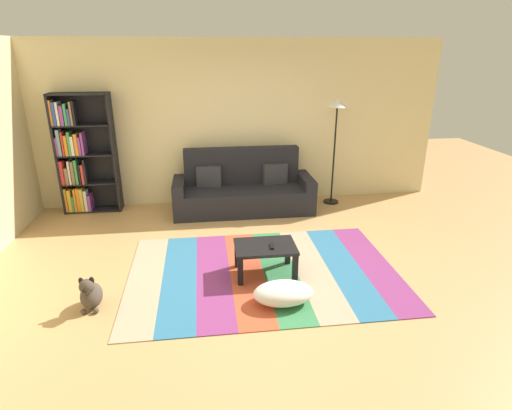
% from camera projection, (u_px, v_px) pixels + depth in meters
% --- Properties ---
extents(ground_plane, '(14.00, 14.00, 0.00)m').
position_uv_depth(ground_plane, '(261.00, 269.00, 5.10)').
color(ground_plane, tan).
extents(back_wall, '(6.80, 0.10, 2.70)m').
position_uv_depth(back_wall, '(240.00, 123.00, 6.98)').
color(back_wall, beige).
rests_on(back_wall, ground_plane).
extents(rug, '(3.20, 2.20, 0.01)m').
position_uv_depth(rug, '(263.00, 272.00, 5.00)').
color(rug, tan).
rests_on(rug, ground_plane).
extents(couch, '(2.26, 0.80, 1.00)m').
position_uv_depth(couch, '(243.00, 190.00, 6.85)').
color(couch, black).
rests_on(couch, ground_plane).
extents(bookshelf, '(0.90, 0.28, 1.90)m').
position_uv_depth(bookshelf, '(80.00, 157.00, 6.60)').
color(bookshelf, black).
rests_on(bookshelf, ground_plane).
extents(coffee_table, '(0.71, 0.50, 0.37)m').
position_uv_depth(coffee_table, '(265.00, 251.00, 4.87)').
color(coffee_table, black).
rests_on(coffee_table, rug).
extents(pouf, '(0.63, 0.41, 0.23)m').
position_uv_depth(pouf, '(283.00, 293.00, 4.37)').
color(pouf, white).
rests_on(pouf, rug).
extents(dog, '(0.22, 0.35, 0.40)m').
position_uv_depth(dog, '(91.00, 294.00, 4.29)').
color(dog, '#473D33').
rests_on(dog, ground_plane).
extents(standing_lamp, '(0.32, 0.32, 1.78)m').
position_uv_depth(standing_lamp, '(337.00, 117.00, 6.76)').
color(standing_lamp, black).
rests_on(standing_lamp, ground_plane).
extents(tv_remote, '(0.06, 0.15, 0.02)m').
position_uv_depth(tv_remote, '(272.00, 246.00, 4.81)').
color(tv_remote, black).
rests_on(tv_remote, coffee_table).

